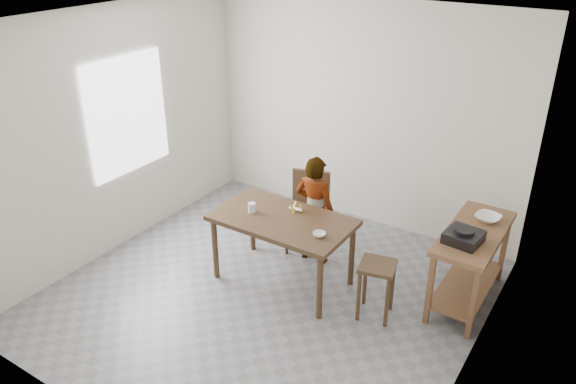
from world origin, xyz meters
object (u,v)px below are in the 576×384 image
Objects in this scene: child at (315,210)px; dining_chair at (307,213)px; stool at (376,290)px; prep_counter at (469,266)px; dining_table at (283,250)px.

dining_chair is at bearing -42.88° from child.
stool is at bearing -47.72° from dining_chair.
child is 2.16× the size of stool.
stool is at bearing 148.76° from child.
child is (-1.66, -0.17, 0.22)m from prep_counter.
dining_table is 1.86m from prep_counter.
dining_table is 0.71m from dining_chair.
child is at bearing 83.10° from dining_table.
stool is (-0.66, -0.70, -0.11)m from prep_counter.
dining_chair is at bearing 149.75° from stool.
child is at bearing 151.87° from stool.
dining_chair is 1.38m from stool.
dining_chair is at bearing -179.77° from prep_counter.
dining_table is 1.06m from stool.
dining_chair reaches higher than prep_counter.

